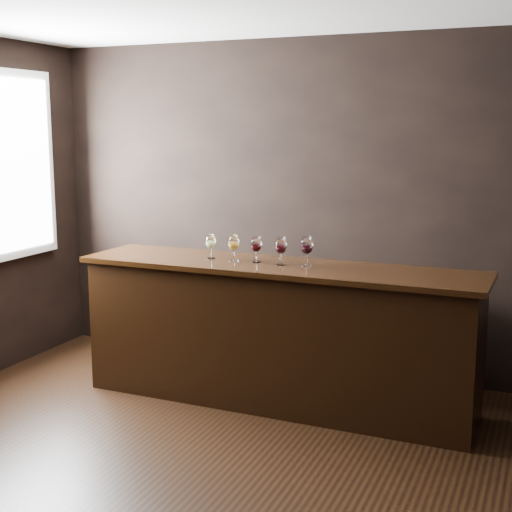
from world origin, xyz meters
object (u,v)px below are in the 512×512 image
at_px(back_bar_shelf, 281,323).
at_px(glass_red_b, 281,246).
at_px(glass_red_a, 256,245).
at_px(glass_white, 211,242).
at_px(glass_red_c, 307,246).
at_px(glass_amber, 234,243).
at_px(bar_counter, 277,337).

height_order(back_bar_shelf, glass_red_b, glass_red_b).
bearing_deg(glass_red_a, back_bar_shelf, 93.68).
bearing_deg(glass_red_a, glass_red_b, -10.20).
distance_m(glass_white, glass_red_b, 0.59).
relative_size(glass_red_a, glass_red_b, 0.92).
distance_m(glass_white, glass_red_c, 0.78).
bearing_deg(glass_white, glass_red_b, -3.75).
bearing_deg(glass_white, glass_amber, -8.40).
bearing_deg(glass_red_b, glass_red_c, 13.62).
relative_size(glass_white, glass_red_a, 0.98).
relative_size(bar_counter, glass_red_b, 14.27).
height_order(back_bar_shelf, glass_red_c, glass_red_c).
bearing_deg(back_bar_shelf, glass_amber, -101.17).
relative_size(bar_counter, glass_amber, 14.50).
bearing_deg(glass_red_c, back_bar_shelf, 124.57).
bearing_deg(glass_white, glass_red_a, -0.14).
xyz_separation_m(bar_counter, back_bar_shelf, (-0.22, 0.67, -0.09)).
xyz_separation_m(glass_red_a, glass_red_b, (0.21, -0.04, 0.01)).
bearing_deg(glass_amber, glass_white, 171.60).
bearing_deg(glass_amber, glass_red_a, 9.77).
xyz_separation_m(back_bar_shelf, glass_red_b, (0.25, -0.68, 0.79)).
relative_size(glass_amber, glass_red_a, 1.06).
relative_size(glass_amber, glass_red_c, 0.95).
xyz_separation_m(bar_counter, glass_red_b, (0.03, -0.01, 0.69)).
relative_size(back_bar_shelf, glass_red_b, 11.34).
relative_size(back_bar_shelf, glass_white, 12.52).
bearing_deg(glass_red_a, bar_counter, -8.18).
relative_size(back_bar_shelf, glass_red_c, 10.95).
height_order(back_bar_shelf, glass_red_a, glass_red_a).
xyz_separation_m(back_bar_shelf, glass_white, (-0.34, -0.64, 0.77)).
height_order(back_bar_shelf, glass_white, glass_white).
height_order(bar_counter, glass_white, glass_white).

